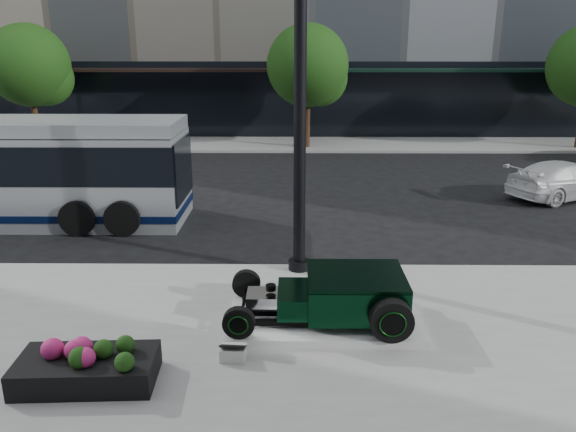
{
  "coord_description": "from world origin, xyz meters",
  "views": [
    {
      "loc": [
        0.37,
        -13.86,
        4.96
      ],
      "look_at": [
        0.24,
        -1.76,
        1.2
      ],
      "focal_mm": 35.0,
      "sensor_mm": 36.0,
      "label": 1
    }
  ],
  "objects_px": {
    "hot_rod": "(343,294)",
    "white_sedan": "(566,180)",
    "lamppost": "(300,87)",
    "flower_planter": "(87,368)"
  },
  "relations": [
    {
      "from": "hot_rod",
      "to": "white_sedan",
      "type": "relative_size",
      "value": 0.77
    },
    {
      "from": "hot_rod",
      "to": "lamppost",
      "type": "xyz_separation_m",
      "value": [
        -0.76,
        2.53,
        3.39
      ]
    },
    {
      "from": "white_sedan",
      "to": "flower_planter",
      "type": "bearing_deg",
      "value": 108.37
    },
    {
      "from": "lamppost",
      "to": "flower_planter",
      "type": "relative_size",
      "value": 4.16
    },
    {
      "from": "hot_rod",
      "to": "lamppost",
      "type": "distance_m",
      "value": 4.29
    },
    {
      "from": "lamppost",
      "to": "hot_rod",
      "type": "bearing_deg",
      "value": -73.28
    },
    {
      "from": "hot_rod",
      "to": "white_sedan",
      "type": "bearing_deg",
      "value": 48.14
    },
    {
      "from": "lamppost",
      "to": "white_sedan",
      "type": "bearing_deg",
      "value": 36.34
    },
    {
      "from": "hot_rod",
      "to": "flower_planter",
      "type": "bearing_deg",
      "value": -154.83
    },
    {
      "from": "white_sedan",
      "to": "lamppost",
      "type": "bearing_deg",
      "value": 102.57
    }
  ]
}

